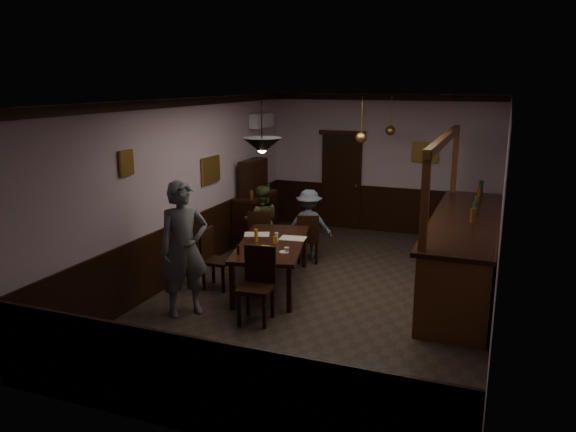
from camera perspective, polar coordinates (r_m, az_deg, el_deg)
The scene contains 31 objects.
room at distance 8.61m, azimuth 4.05°, elevation 1.68°, with size 5.01×8.01×3.01m.
dining_table at distance 9.04m, azimuth -1.64°, elevation -3.04°, with size 1.49×2.37×0.75m.
chair_far_left at distance 10.36m, azimuth -2.91°, elevation -1.77°, with size 0.54×0.54×0.97m.
chair_far_right at distance 10.25m, azimuth 2.03°, elevation -2.09°, with size 0.50×0.50×0.91m.
chair_near at distance 7.84m, azimuth -3.10°, elevation -6.57°, with size 0.49×0.49×1.04m.
chair_side at distance 9.10m, azimuth -7.62°, elevation -4.02°, with size 0.44×0.44×0.98m.
person_standing at distance 8.03m, azimuth -10.53°, elevation -3.30°, with size 0.71×0.46×1.94m, color slate.
person_seated_left at distance 10.58m, azimuth -2.71°, elevation -0.56°, with size 0.66×0.52×1.37m, color #414127.
person_seated_right at distance 10.47m, azimuth 2.15°, elevation -0.85°, with size 0.85×0.49×1.32m, color #4E5B70.
newspaper_left at distance 9.45m, azimuth -3.18°, elevation -1.87°, with size 0.42×0.30×0.01m, color silver.
newspaper_right at distance 9.20m, azimuth 0.51°, elevation -2.27°, with size 0.42×0.30×0.01m, color silver.
napkin at distance 8.76m, azimuth -2.46°, elevation -3.13°, with size 0.15×0.15×0.00m, color #FFE65D.
saucer at distance 8.47m, azimuth -0.41°, elevation -3.69°, with size 0.15×0.15×0.01m, color white.
coffee_cup at distance 8.44m, azimuth -0.14°, elevation -3.43°, with size 0.08×0.08×0.07m, color white.
pastry_plate at distance 8.46m, azimuth -2.41°, elevation -3.71°, with size 0.22×0.22×0.01m, color white.
pastry_ring_a at distance 8.51m, azimuth -2.67°, elevation -3.41°, with size 0.13×0.13×0.04m, color #C68C47.
pastry_ring_b at distance 8.55m, azimuth -2.44°, elevation -3.33°, with size 0.13×0.13×0.04m, color #C68C47.
soda_can at distance 8.91m, azimuth -1.34°, elevation -2.45°, with size 0.07×0.07×0.12m, color #F4AF14.
beer_glass at distance 9.04m, azimuth -3.26°, elevation -1.96°, with size 0.06×0.06×0.20m, color #BF721E.
water_glass at distance 9.00m, azimuth -1.18°, elevation -2.18°, with size 0.06×0.06×0.15m, color silver.
pepper_mill at distance 8.41m, azimuth -5.08°, elevation -3.41°, with size 0.04×0.04×0.14m, color black.
sideboard at distance 11.54m, azimuth -3.32°, elevation 0.65°, with size 0.46×1.30×1.72m.
bar_counter at distance 9.40m, azimuth 17.43°, elevation -3.43°, with size 1.02×4.39×2.46m.
door_back at distance 12.66m, azimuth 5.44°, elevation 3.45°, with size 0.90×0.06×2.10m, color black.
ac_unit at distance 12.01m, azimuth -2.71°, elevation 9.67°, with size 0.20×0.85×0.30m.
picture_left_small at distance 8.20m, azimuth -16.10°, elevation 5.20°, with size 0.04×0.28×0.36m.
picture_left_large at distance 10.26m, azimuth -7.85°, elevation 4.66°, with size 0.04×0.62×0.48m.
picture_back at distance 12.20m, azimuth 13.74°, elevation 6.30°, with size 0.55×0.04×0.42m.
pendant_iron at distance 7.92m, azimuth -2.66°, elevation 7.16°, with size 0.56×0.56×0.72m.
pendant_brass_mid at distance 10.00m, azimuth 7.45°, elevation 7.90°, with size 0.20×0.20×0.81m.
pendant_brass_far at distance 11.50m, azimuth 10.37°, elevation 8.54°, with size 0.20×0.20×0.81m.
Camera 1 is at (2.47, -8.05, 3.28)m, focal length 35.00 mm.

